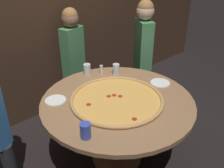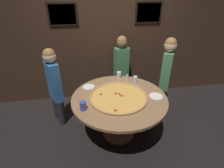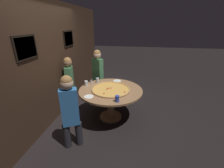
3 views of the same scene
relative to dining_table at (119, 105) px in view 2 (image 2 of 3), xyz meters
name	(u,v)px [view 2 (image 2 of 3)]	position (x,y,z in m)	size (l,w,h in m)	color
ground_plane	(118,133)	(0.00, 0.00, -0.59)	(24.00, 24.00, 0.00)	black
back_wall	(107,37)	(0.00, 1.31, 0.71)	(6.40, 0.08, 2.60)	#3D281C
dining_table	(119,105)	(0.00, 0.00, 0.00)	(1.43, 1.43, 0.74)	#936B47
giant_pizza	(118,97)	(-0.02, -0.01, 0.16)	(0.87, 0.87, 0.03)	#E5A84C
drink_cup_far_right	(135,80)	(0.35, 0.40, 0.21)	(0.07, 0.07, 0.12)	silver
drink_cup_near_left	(83,106)	(-0.54, -0.22, 0.21)	(0.08, 0.08, 0.12)	#384CB7
drink_cup_centre_back	(119,75)	(0.11, 0.61, 0.21)	(0.08, 0.08, 0.12)	silver
white_plate_right_side	(89,87)	(-0.44, 0.37, 0.15)	(0.19, 0.19, 0.01)	white
white_plate_left_side	(156,96)	(0.55, -0.07, 0.15)	(0.20, 0.20, 0.01)	white
condiment_shaker	(127,77)	(0.24, 0.52, 0.20)	(0.04, 0.04, 0.10)	silver
diner_side_left	(54,83)	(-1.00, 0.52, 0.19)	(0.27, 0.36, 1.38)	#232328
diner_far_left	(166,72)	(0.98, 0.56, 0.23)	(0.29, 0.38, 1.45)	#232328
diner_centre_back	(121,65)	(0.26, 1.10, 0.19)	(0.36, 0.21, 1.37)	#232328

